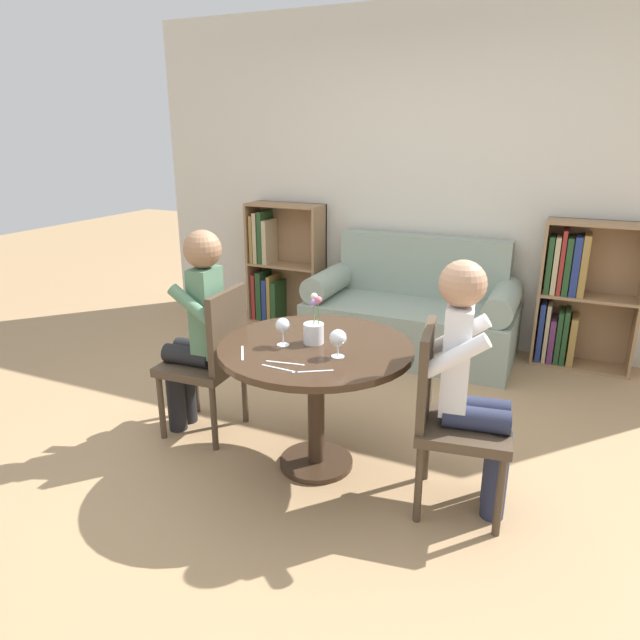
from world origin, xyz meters
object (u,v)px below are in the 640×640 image
object	(u,v)px
chair_right	(449,412)
chair_left	(212,356)
bookshelf_left	(278,268)
couch	(412,315)
bookshelf_right	(575,296)
person_right	(472,382)
wine_glass_right	(338,339)
flower_vase	(314,330)
wine_glass_left	(283,326)
person_left	(197,326)

from	to	relation	value
chair_right	chair_left	bearing A→B (deg)	76.60
bookshelf_left	couch	bearing A→B (deg)	-10.94
bookshelf_right	person_right	xyz separation A→B (m)	(-0.39, -2.14, 0.11)
wine_glass_right	flower_vase	size ratio (longest dim) A/B	0.53
person_right	wine_glass_right	xyz separation A→B (m)	(-0.63, -0.08, 0.14)
chair_right	wine_glass_left	distance (m)	0.91
couch	bookshelf_right	bearing A→B (deg)	12.45
person_left	flower_vase	bearing A→B (deg)	83.97
person_right	flower_vase	bearing A→B (deg)	78.21
wine_glass_left	couch	bearing A→B (deg)	85.49
wine_glass_right	flower_vase	bearing A→B (deg)	146.23
bookshelf_right	chair_right	distance (m)	2.21
chair_left	person_left	distance (m)	0.19
bookshelf_left	person_right	world-z (taller)	person_right
chair_left	wine_glass_left	distance (m)	0.65
couch	chair_left	bearing A→B (deg)	-111.62
wine_glass_right	flower_vase	distance (m)	0.23
person_left	wine_glass_right	world-z (taller)	person_left
bookshelf_left	flower_vase	size ratio (longest dim) A/B	4.27
bookshelf_left	wine_glass_left	size ratio (longest dim) A/B	7.67
wine_glass_left	flower_vase	xyz separation A→B (m)	(0.13, 0.10, -0.03)
person_left	wine_glass_left	distance (m)	0.67
couch	flower_vase	distance (m)	1.89
flower_vase	person_right	bearing A→B (deg)	-3.22
person_left	bookshelf_left	bearing A→B (deg)	-166.99
chair_right	person_right	distance (m)	0.19
person_left	chair_left	bearing A→B (deg)	91.89
chair_left	person_left	world-z (taller)	person_left
wine_glass_right	person_right	bearing A→B (deg)	7.12
wine_glass_right	flower_vase	xyz separation A→B (m)	(-0.19, 0.12, -0.02)
wine_glass_left	flower_vase	world-z (taller)	flower_vase
person_left	person_right	size ratio (longest dim) A/B	1.01
couch	chair_right	distance (m)	2.03
bookshelf_right	chair_left	bearing A→B (deg)	-132.83
chair_left	person_right	bearing A→B (deg)	83.54
flower_vase	chair_right	bearing A→B (deg)	-5.33
person_right	bookshelf_left	bearing A→B (deg)	36.74
couch	bookshelf_right	size ratio (longest dim) A/B	1.46
person_right	wine_glass_left	distance (m)	0.96
bookshelf_right	chair_right	xyz separation A→B (m)	(-0.48, -2.16, -0.05)
chair_left	chair_right	world-z (taller)	same
chair_right	person_right	bearing A→B (deg)	-84.28
bookshelf_right	wine_glass_right	distance (m)	2.45
person_right	wine_glass_right	distance (m)	0.65
bookshelf_right	person_right	world-z (taller)	person_right
couch	flower_vase	world-z (taller)	flower_vase
wine_glass_left	bookshelf_right	bearing A→B (deg)	58.54
bookshelf_left	bookshelf_right	bearing A→B (deg)	-0.07
bookshelf_right	wine_glass_right	size ratio (longest dim) A/B	8.00
wine_glass_left	wine_glass_right	size ratio (longest dim) A/B	1.04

